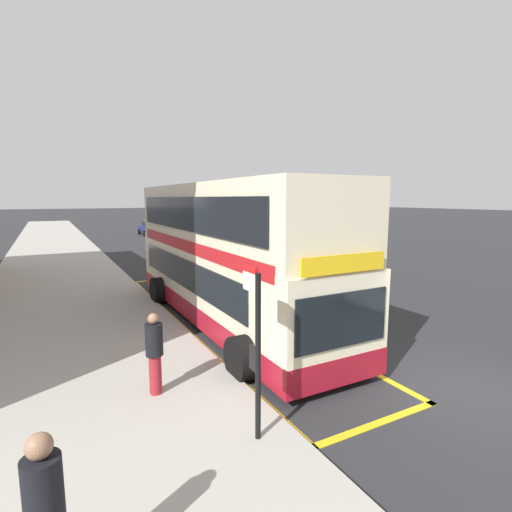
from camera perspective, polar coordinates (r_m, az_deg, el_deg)
name	(u,v)px	position (r m, az deg, el deg)	size (l,w,h in m)	color
ground_plane	(139,241)	(37.73, -16.84, 2.07)	(260.00, 260.00, 0.00)	#28282B
pavement_near	(54,245)	(36.99, -27.52, 1.46)	(6.00, 76.00, 0.14)	#A39E93
double_decker_bus	(225,258)	(12.48, -4.52, -0.30)	(3.29, 11.30, 4.40)	beige
bus_bay_markings	(221,317)	(13.25, -5.19, -8.94)	(3.01, 14.26, 0.01)	gold
bus_stop_sign	(256,340)	(6.23, -0.05, -12.21)	(0.09, 0.51, 2.77)	black
parked_car_grey_across	(213,236)	(33.09, -6.33, 2.93)	(2.09, 4.20, 1.62)	slate
parked_car_navy_distant	(150,228)	(43.94, -15.22, 4.04)	(2.09, 4.20, 1.62)	navy
pedestrian_further_back	(154,351)	(8.03, -14.66, -13.26)	(0.34, 0.34, 1.63)	maroon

